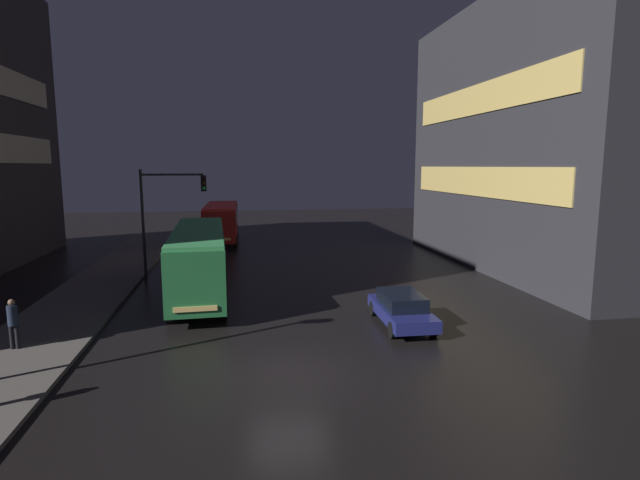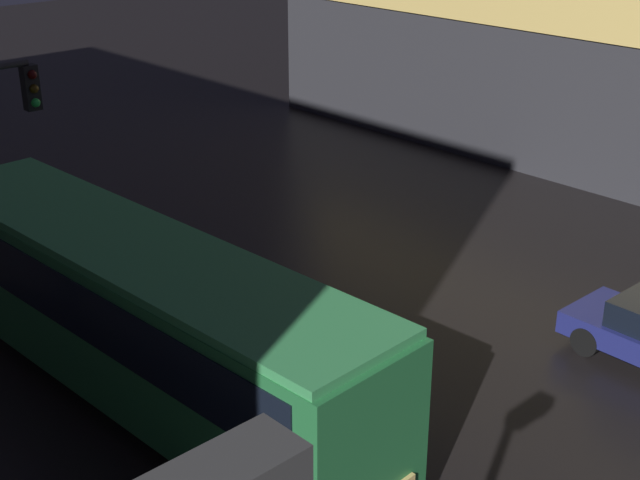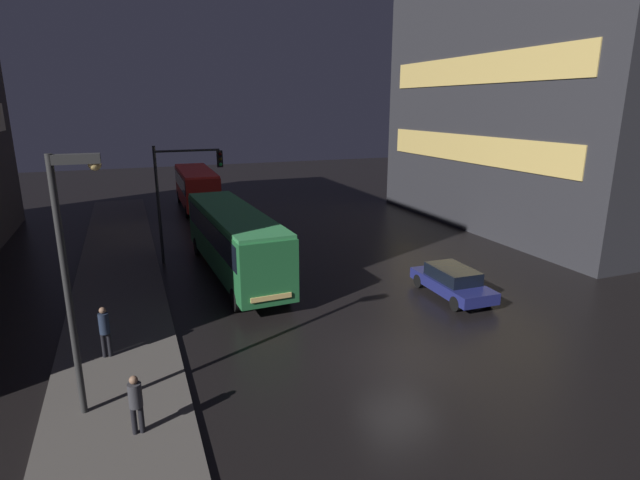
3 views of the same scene
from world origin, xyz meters
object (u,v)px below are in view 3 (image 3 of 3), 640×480
Objects in this scene: bus_far at (196,185)px; traffic_light_main at (181,184)px; pedestrian_near at (136,400)px; bus_near at (234,236)px; car_taxi at (452,281)px; street_lamp_sidewalk at (72,247)px; pedestrian_mid at (105,328)px.

traffic_light_main is at bearing 80.72° from bus_far.
traffic_light_main is at bearing 148.70° from pedestrian_near.
bus_near is 12.91m from pedestrian_near.
bus_far is 14.92m from traffic_light_main.
bus_far is (0.60, 18.02, -0.08)m from bus_near.
car_taxi is 15.83m from street_lamp_sidewalk.
pedestrian_near is at bearing -145.67° from pedestrian_mid.
pedestrian_mid reaches higher than car_taxi.
pedestrian_near is (-5.63, -29.87, -0.90)m from bus_far.
bus_far reaches higher than pedestrian_near.
pedestrian_mid is at bearing 169.95° from pedestrian_near.
bus_near is at bearing 59.12° from street_lamp_sidewalk.
pedestrian_near is 15.98m from traffic_light_main.
bus_near is 1.22× the size of bus_far.
pedestrian_mid is 0.25× the size of street_lamp_sidewalk.
traffic_light_main reaches higher than bus_near.
bus_near reaches higher than car_taxi.
bus_near is 1.67× the size of street_lamp_sidewalk.
bus_near is 1.87× the size of traffic_light_main.
bus_far is at bearing 79.68° from traffic_light_main.
pedestrian_mid is (-0.85, 4.71, 0.08)m from pedestrian_near.
traffic_light_main reaches higher than bus_far.
car_taxi is at bearing 140.95° from bus_near.
pedestrian_near is 0.23× the size of street_lamp_sidewalk.
street_lamp_sidewalk is (-1.14, 1.52, 3.81)m from pedestrian_near.
pedestrian_near is 4.26m from street_lamp_sidewalk.
bus_near is 7.22× the size of pedestrian_near.
bus_far is 25.71m from car_taxi.
street_lamp_sidewalk reaches higher than bus_far.
car_taxi is (8.57, -6.39, -1.38)m from bus_near.
street_lamp_sidewalk is at bearing 56.81° from bus_near.
car_taxi is 14.66m from pedestrian_near.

